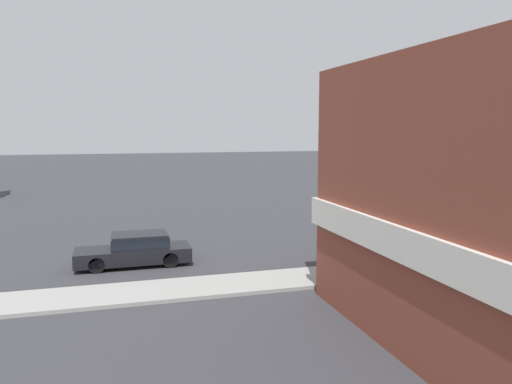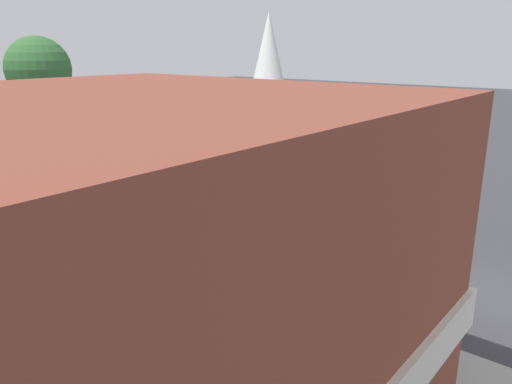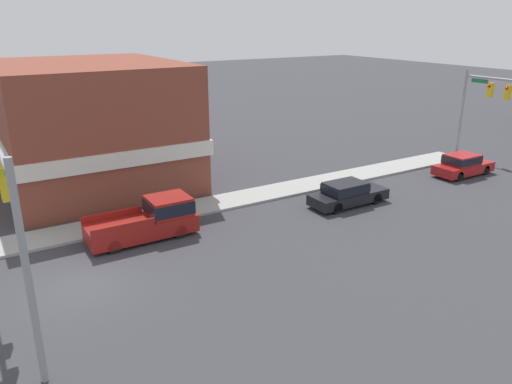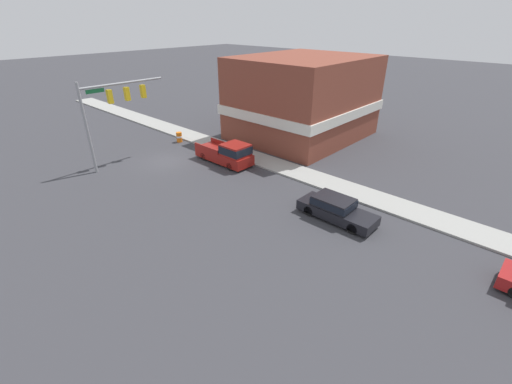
% 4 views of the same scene
% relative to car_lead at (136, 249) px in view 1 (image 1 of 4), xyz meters
% --- Properties ---
extents(ground_plane, '(200.00, 200.00, 0.00)m').
position_rel_car_lead_xyz_m(ground_plane, '(1.69, -15.62, -0.73)').
color(ground_plane, '#38383D').
extents(sidewalk_curb, '(2.40, 60.00, 0.14)m').
position_rel_car_lead_xyz_m(sidewalk_curb, '(-4.01, -15.62, -0.66)').
color(sidewalk_curb, '#9E9E99').
rests_on(sidewalk_curb, ground).
extents(near_signal_assembly, '(7.08, 0.49, 7.03)m').
position_rel_car_lead_xyz_m(near_signal_assembly, '(4.43, -17.90, 4.42)').
color(near_signal_assembly, gray).
rests_on(near_signal_assembly, ground).
extents(car_lead, '(1.76, 4.87, 1.40)m').
position_rel_car_lead_xyz_m(car_lead, '(0.00, 0.00, 0.00)').
color(car_lead, black).
rests_on(car_lead, ground).
extents(pickup_truck_parked, '(1.97, 5.36, 1.94)m').
position_rel_car_lead_xyz_m(pickup_truck_parked, '(-1.63, -11.34, 0.21)').
color(pickup_truck_parked, black).
rests_on(pickup_truck_parked, ground).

